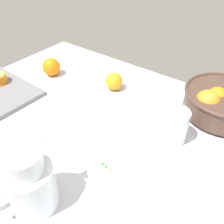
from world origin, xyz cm
name	(u,v)px	position (x,y,z in cm)	size (l,w,h in cm)	color
ground_plane	(102,130)	(0.00, 0.00, -1.50)	(122.69, 84.88, 3.00)	silver
fruit_bowl	(224,102)	(29.06, 29.92, 5.23)	(27.50, 27.50, 10.96)	#473328
juice_pitcher	(31,186)	(4.63, -30.98, 6.36)	(11.26, 16.09, 17.44)	white
juice_glass	(173,127)	(20.86, 8.48, 4.83)	(8.26, 8.26, 10.78)	white
loose_orange_1	(114,81)	(-10.46, 20.76, 3.47)	(6.94, 6.94, 6.94)	orange
loose_orange_2	(51,67)	(-38.62, 13.68, 3.81)	(7.62, 7.62, 7.62)	orange
herb_sprig_0	(106,166)	(11.33, -12.32, 0.26)	(5.42, 1.19, 0.83)	#437939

